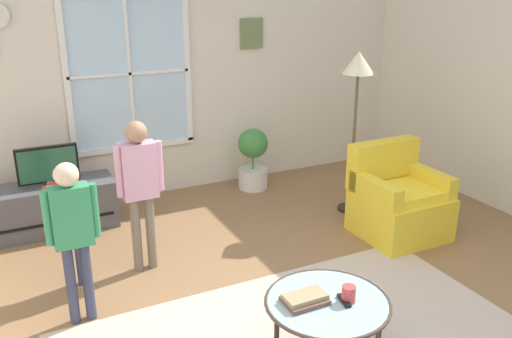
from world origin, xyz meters
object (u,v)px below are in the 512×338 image
(television, at_px, (48,165))
(remote_near_books, at_px, (344,301))
(floor_lamp, at_px, (358,79))
(cup, at_px, (349,294))
(person_pink_shirt, at_px, (140,179))
(tv_stand, at_px, (53,207))
(potted_plant_by_window, at_px, (253,158))
(person_green_shirt, at_px, (72,225))
(coffee_table, at_px, (327,304))
(person_red_shirt, at_px, (67,213))
(armchair, at_px, (398,202))
(book_stack, at_px, (305,299))

(television, height_order, remote_near_books, television)
(television, bearing_deg, floor_lamp, -17.16)
(cup, relative_size, person_pink_shirt, 0.08)
(tv_stand, height_order, potted_plant_by_window, potted_plant_by_window)
(person_green_shirt, distance_m, floor_lamp, 3.09)
(coffee_table, height_order, floor_lamp, floor_lamp)
(television, distance_m, floor_lamp, 3.12)
(person_green_shirt, height_order, potted_plant_by_window, person_green_shirt)
(tv_stand, bearing_deg, potted_plant_by_window, 3.65)
(person_green_shirt, xyz_separation_m, potted_plant_by_window, (2.26, 1.83, -0.38))
(television, xyz_separation_m, person_red_shirt, (0.01, -1.18, -0.03))
(person_red_shirt, bearing_deg, floor_lamp, 5.56)
(cup, distance_m, remote_near_books, 0.05)
(armchair, bearing_deg, cup, -139.31)
(tv_stand, bearing_deg, person_green_shirt, -90.49)
(coffee_table, xyz_separation_m, cup, (0.12, -0.06, 0.08))
(tv_stand, distance_m, floor_lamp, 3.25)
(remote_near_books, relative_size, person_pink_shirt, 0.11)
(potted_plant_by_window, relative_size, floor_lamp, 0.43)
(person_pink_shirt, xyz_separation_m, potted_plant_by_window, (1.65, 1.30, -0.43))
(cup, height_order, person_green_shirt, person_green_shirt)
(person_red_shirt, distance_m, person_pink_shirt, 0.61)
(coffee_table, height_order, remote_near_books, remote_near_books)
(cup, xyz_separation_m, floor_lamp, (1.45, 1.97, 0.93))
(person_red_shirt, bearing_deg, remote_near_books, -50.14)
(book_stack, relative_size, person_red_shirt, 0.26)
(coffee_table, bearing_deg, remote_near_books, -32.23)
(armchair, height_order, coffee_table, armchair)
(floor_lamp, bearing_deg, person_green_shirt, -164.85)
(cup, xyz_separation_m, potted_plant_by_window, (0.80, 3.01, -0.10))
(coffee_table, distance_m, floor_lamp, 2.67)
(book_stack, bearing_deg, cup, -23.19)
(armchair, height_order, potted_plant_by_window, armchair)
(person_red_shirt, bearing_deg, potted_plant_by_window, 30.57)
(coffee_table, relative_size, potted_plant_by_window, 1.11)
(cup, distance_m, potted_plant_by_window, 3.12)
(coffee_table, distance_m, potted_plant_by_window, 3.09)
(person_pink_shirt, bearing_deg, armchair, -9.90)
(person_pink_shirt, bearing_deg, person_red_shirt, -177.42)
(armchair, distance_m, person_red_shirt, 2.99)
(potted_plant_by_window, bearing_deg, coffee_table, -107.31)
(person_green_shirt, bearing_deg, cup, -38.94)
(cup, height_order, potted_plant_by_window, potted_plant_by_window)
(television, xyz_separation_m, floor_lamp, (2.90, -0.89, 0.73))
(person_pink_shirt, bearing_deg, potted_plant_by_window, 38.08)
(potted_plant_by_window, bearing_deg, person_green_shirt, -141.04)
(remote_near_books, bearing_deg, television, 116.34)
(person_red_shirt, bearing_deg, armchair, -7.46)
(remote_near_books, distance_m, person_pink_shirt, 1.93)
(armchair, xyz_separation_m, floor_lamp, (-0.06, 0.67, 1.08))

